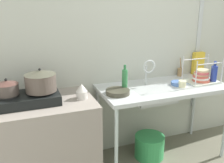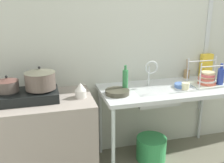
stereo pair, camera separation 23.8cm
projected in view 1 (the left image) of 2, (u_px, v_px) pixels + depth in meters
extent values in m
cube|color=#B0B3A8|center=(170.00, 35.00, 3.07)|extent=(5.34, 0.10, 2.63)
cube|color=#B0B5B7|center=(200.00, 23.00, 3.10)|extent=(0.05, 0.01, 2.11)
cube|color=gray|center=(35.00, 144.00, 2.46)|extent=(1.14, 0.64, 0.84)
cube|color=#B0B5B7|center=(163.00, 88.00, 2.79)|extent=(1.38, 0.64, 0.04)
cylinder|color=#ACBDBC|center=(116.00, 147.00, 2.45)|extent=(0.04, 0.04, 0.80)
cylinder|color=#B0B5B8|center=(98.00, 122.00, 2.95)|extent=(0.04, 0.04, 0.80)
cylinder|color=#A9AEB2|center=(194.00, 106.00, 3.39)|extent=(0.04, 0.04, 0.80)
cube|color=black|center=(25.00, 99.00, 2.30)|extent=(0.59, 0.33, 0.09)
cylinder|color=black|center=(8.00, 96.00, 2.24)|extent=(0.18, 0.18, 0.02)
cylinder|color=black|center=(41.00, 92.00, 2.34)|extent=(0.18, 0.18, 0.02)
cylinder|color=#453C38|center=(7.00, 89.00, 2.22)|extent=(0.19, 0.19, 0.10)
cone|color=#51332E|center=(6.00, 82.00, 2.21)|extent=(0.20, 0.20, 0.03)
sphere|color=black|center=(6.00, 80.00, 2.20)|extent=(0.02, 0.02, 0.02)
cylinder|color=#4B4039|center=(41.00, 83.00, 2.31)|extent=(0.27, 0.27, 0.15)
cone|color=#4B4B3C|center=(40.00, 72.00, 2.28)|extent=(0.28, 0.28, 0.03)
sphere|color=black|center=(40.00, 69.00, 2.27)|extent=(0.02, 0.02, 0.02)
cylinder|color=beige|center=(82.00, 95.00, 2.43)|extent=(0.11, 0.11, 0.07)
cone|color=beige|center=(82.00, 87.00, 2.41)|extent=(0.10, 0.10, 0.07)
cube|color=#B0B5B7|center=(154.00, 95.00, 2.72)|extent=(0.43, 0.29, 0.13)
cylinder|color=#B0B5B7|center=(146.00, 75.00, 2.82)|extent=(0.02, 0.02, 0.21)
torus|color=#B0B5B7|center=(149.00, 66.00, 2.73)|extent=(0.14, 0.02, 0.14)
cylinder|color=#39372B|center=(118.00, 92.00, 2.55)|extent=(0.24, 0.24, 0.04)
cylinder|color=#B9B9BF|center=(196.00, 74.00, 2.72)|extent=(0.01, 0.01, 0.28)
cylinder|color=#B9B9BF|center=(222.00, 71.00, 2.84)|extent=(0.01, 0.01, 0.28)
cylinder|color=#B9B9BF|center=(183.00, 69.00, 2.94)|extent=(0.01, 0.01, 0.28)
cylinder|color=#B9B9BF|center=(207.00, 66.00, 3.05)|extent=(0.01, 0.01, 0.28)
cylinder|color=#B9B9BF|center=(211.00, 64.00, 2.75)|extent=(0.34, 0.01, 0.01)
cylinder|color=#B9B9BF|center=(196.00, 59.00, 2.96)|extent=(0.34, 0.01, 0.01)
cube|color=beige|center=(201.00, 81.00, 2.93)|extent=(0.36, 0.26, 0.01)
cylinder|color=#C15341|center=(201.00, 80.00, 2.92)|extent=(0.19, 0.19, 0.02)
cylinder|color=white|center=(201.00, 78.00, 2.92)|extent=(0.18, 0.18, 0.02)
cylinder|color=#BB4E40|center=(201.00, 76.00, 2.91)|extent=(0.17, 0.17, 0.02)
cylinder|color=beige|center=(201.00, 74.00, 2.91)|extent=(0.16, 0.16, 0.02)
cylinder|color=#C34E50|center=(202.00, 73.00, 2.89)|extent=(0.15, 0.15, 0.02)
cylinder|color=beige|center=(202.00, 71.00, 2.89)|extent=(0.14, 0.14, 0.02)
cylinder|color=beige|center=(182.00, 84.00, 2.75)|extent=(0.08, 0.08, 0.07)
cylinder|color=#4A6FB7|center=(178.00, 83.00, 2.82)|extent=(0.16, 0.16, 0.04)
cylinder|color=#2C6F3D|center=(125.00, 80.00, 2.61)|extent=(0.06, 0.06, 0.22)
cylinder|color=#2C6F3D|center=(125.00, 67.00, 2.57)|extent=(0.03, 0.03, 0.05)
cylinder|color=navy|center=(214.00, 74.00, 2.89)|extent=(0.07, 0.07, 0.18)
cylinder|color=navy|center=(215.00, 64.00, 2.86)|extent=(0.03, 0.03, 0.06)
cube|color=gold|center=(198.00, 63.00, 3.21)|extent=(0.14, 0.06, 0.27)
cylinder|color=olive|center=(180.00, 72.00, 3.14)|extent=(0.07, 0.07, 0.10)
cylinder|color=olive|center=(181.00, 66.00, 3.12)|extent=(0.01, 0.04, 0.19)
cylinder|color=#30914E|center=(149.00, 146.00, 2.96)|extent=(0.33, 0.33, 0.26)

